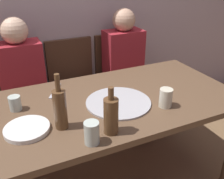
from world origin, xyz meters
The scene contains 14 objects.
dining_table centered at (0.00, 0.00, 0.67)m, with size 1.64×0.86×0.74m.
pizza_tray centered at (0.00, -0.06, 0.75)m, with size 0.41×0.41×0.01m, color #ADADB2.
wine_bottle centered at (-0.17, -0.32, 0.85)m, with size 0.08×0.08×0.26m.
beer_bottle centered at (-0.39, -0.17, 0.86)m, with size 0.07×0.07×0.31m.
tumbler_near centered at (0.24, -0.22, 0.80)m, with size 0.08×0.08×0.12m, color beige.
tumbler_far centered at (-0.59, 0.13, 0.79)m, with size 0.07×0.07×0.09m, color #B7C6BC.
wine_glass centered at (-0.29, -0.36, 0.80)m, with size 0.08×0.08×0.12m, color #B7C6BC.
plate_stack centered at (-0.56, -0.12, 0.75)m, with size 0.24×0.24×0.02m, color white.
table_knife centered at (-0.32, 0.27, 0.74)m, with size 0.22×0.02×0.01m, color #B7B7BC.
chair_left centered at (-0.49, 0.83, 0.51)m, with size 0.44×0.44×0.90m.
chair_middle centered at (-0.02, 0.83, 0.51)m, with size 0.44×0.44×0.90m.
chair_right centered at (0.46, 0.83, 0.51)m, with size 0.44×0.44×0.90m.
guest_in_sweater centered at (-0.49, 0.68, 0.64)m, with size 0.36×0.56×1.17m.
guest_in_beanie centered at (0.46, 0.68, 0.64)m, with size 0.36×0.56×1.17m.
Camera 1 is at (-0.62, -1.30, 1.54)m, focal length 40.46 mm.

